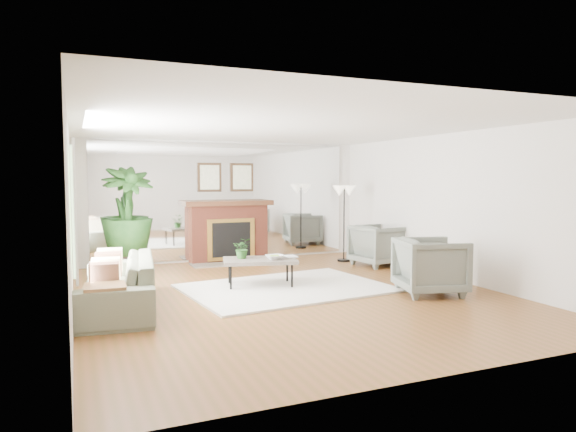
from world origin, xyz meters
name	(u,v)px	position (x,y,z in m)	size (l,w,h in m)	color
ground	(289,294)	(0.00, 0.00, 0.00)	(7.00, 7.00, 0.00)	brown
wall_left	(71,217)	(-2.99, 0.00, 1.25)	(0.02, 7.00, 2.50)	silver
wall_right	(450,206)	(2.99, 0.00, 1.25)	(0.02, 7.00, 2.50)	silver
wall_back	(225,201)	(0.00, 3.49, 1.25)	(6.00, 0.02, 2.50)	silver
mirror_panel	(226,201)	(0.00, 3.47, 1.25)	(5.40, 0.04, 2.40)	silver
window_panel	(73,207)	(-2.96, 0.40, 1.35)	(0.04, 2.40, 1.50)	#B2E09E
fireplace	(229,230)	(0.00, 3.26, 0.66)	(1.85, 0.83, 2.05)	maroon
area_rug	(287,288)	(0.08, 0.31, 0.02)	(3.04, 2.17, 0.03)	white
coffee_table	(260,261)	(-0.25, 0.61, 0.42)	(1.26, 0.91, 0.46)	#645A4F
sofa	(117,283)	(-2.45, 0.06, 0.34)	(2.35, 0.92, 0.69)	slate
armchair_back	(378,245)	(2.60, 1.64, 0.41)	(0.87, 0.90, 0.81)	slate
armchair_front	(431,266)	(1.94, -0.83, 0.42)	(0.90, 0.93, 0.85)	slate
side_table	(105,292)	(-2.65, -0.85, 0.43)	(0.47, 0.47, 0.52)	olive
potted_ficus	(128,215)	(-2.02, 3.10, 1.05)	(1.12, 1.12, 1.96)	black
floor_lamp	(344,197)	(2.23, 2.35, 1.35)	(0.51, 0.29, 1.58)	black
tabletop_plant	(243,248)	(-0.50, 0.75, 0.62)	(0.30, 0.26, 0.33)	#2B551F
fruit_bowl	(275,257)	(-0.06, 0.46, 0.49)	(0.28, 0.28, 0.07)	olive
book	(285,257)	(0.17, 0.59, 0.47)	(0.19, 0.26, 0.02)	olive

